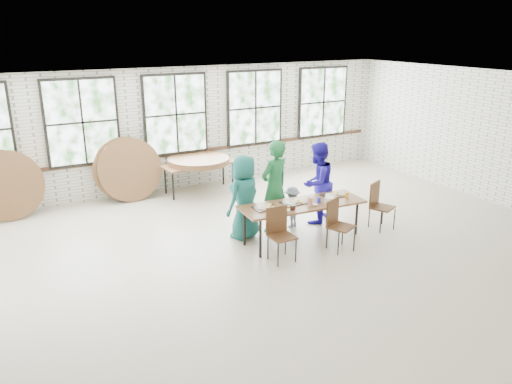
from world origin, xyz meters
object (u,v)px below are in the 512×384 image
Objects in this scene: storage_table at (199,165)px; dining_table at (302,206)px; chair_near_right at (337,220)px; chair_near_left at (279,229)px.

dining_table is at bearing -86.84° from storage_table.
chair_near_right reaches higher than storage_table.
chair_near_right is at bearing -58.97° from dining_table.
chair_near_left is 1.00× the size of chair_near_right.
dining_table is 0.96m from chair_near_left.
chair_near_left is 0.51× the size of storage_table.
chair_near_right is at bearing -7.07° from chair_near_left.
storage_table is at bearing 77.94° from chair_near_right.
chair_near_left is at bearing -144.31° from dining_table.
chair_near_left reaches higher than storage_table.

